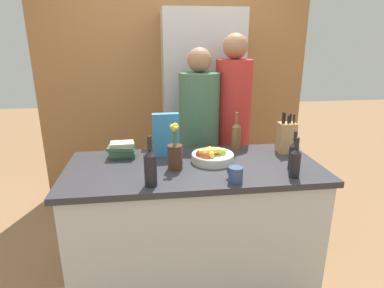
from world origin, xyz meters
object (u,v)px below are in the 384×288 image
(coffee_mug, at_px, (235,174))
(book_stack, at_px, (122,150))
(refrigerator, at_px, (200,114))
(knife_block, at_px, (286,137))
(bottle_oil, at_px, (294,155))
(bottle_vinegar, at_px, (236,135))
(bottle_water, at_px, (150,167))
(person_at_sink, at_px, (199,136))
(cereal_box, at_px, (166,135))
(bottle_wine, at_px, (295,162))
(fruit_bowl, at_px, (212,156))
(flower_vase, at_px, (175,154))
(person_in_blue, at_px, (232,125))

(coffee_mug, distance_m, book_stack, 0.87)
(refrigerator, height_order, knife_block, refrigerator)
(bottle_oil, xyz_separation_m, bottle_vinegar, (-0.27, 0.43, 0.02))
(coffee_mug, bearing_deg, bottle_water, 178.23)
(coffee_mug, bearing_deg, person_at_sink, 94.92)
(knife_block, bearing_deg, refrigerator, 115.06)
(refrigerator, distance_m, book_stack, 1.23)
(cereal_box, relative_size, bottle_wine, 1.24)
(coffee_mug, height_order, bottle_wine, bottle_wine)
(refrigerator, height_order, cereal_box, refrigerator)
(coffee_mug, bearing_deg, cereal_box, 126.25)
(fruit_bowl, relative_size, knife_block, 0.95)
(book_stack, xyz_separation_m, bottle_wine, (1.08, -0.50, 0.04))
(flower_vase, bearing_deg, person_at_sink, 68.54)
(refrigerator, height_order, fruit_bowl, refrigerator)
(knife_block, height_order, bottle_vinegar, knife_block)
(cereal_box, bearing_deg, flower_vase, -80.73)
(refrigerator, height_order, bottle_wine, refrigerator)
(refrigerator, bearing_deg, fruit_bowl, -94.96)
(cereal_box, relative_size, person_in_blue, 0.17)
(fruit_bowl, relative_size, person_in_blue, 0.16)
(bottle_vinegar, height_order, bottle_wine, bottle_vinegar)
(person_at_sink, bearing_deg, refrigerator, 101.79)
(knife_block, bearing_deg, bottle_oil, -105.33)
(coffee_mug, bearing_deg, fruit_bowl, 101.99)
(flower_vase, distance_m, coffee_mug, 0.42)
(knife_block, distance_m, bottle_oil, 0.35)
(bottle_vinegar, bearing_deg, flower_vase, -147.09)
(bottle_vinegar, xyz_separation_m, person_in_blue, (0.07, 0.39, -0.02))
(bottle_oil, distance_m, bottle_water, 0.92)
(flower_vase, bearing_deg, knife_block, 14.69)
(flower_vase, relative_size, person_in_blue, 0.17)
(cereal_box, height_order, book_stack, cereal_box)
(book_stack, bearing_deg, flower_vase, -37.04)
(refrigerator, relative_size, bottle_water, 6.74)
(fruit_bowl, height_order, book_stack, book_stack)
(cereal_box, distance_m, person_at_sink, 0.51)
(coffee_mug, xyz_separation_m, book_stack, (-0.70, 0.52, 0.01))
(bottle_wine, xyz_separation_m, bottle_water, (-0.88, -0.01, 0.02))
(refrigerator, bearing_deg, cereal_box, -112.31)
(knife_block, distance_m, bottle_water, 1.11)
(bottle_water, bearing_deg, book_stack, 111.53)
(fruit_bowl, relative_size, bottle_wine, 1.16)
(knife_block, xyz_separation_m, coffee_mug, (-0.51, -0.47, -0.07))
(coffee_mug, bearing_deg, bottle_vinegar, 74.95)
(refrigerator, height_order, bottle_vinegar, refrigerator)
(bottle_water, height_order, person_at_sink, person_at_sink)
(bottle_oil, bearing_deg, knife_block, 74.67)
(flower_vase, height_order, person_at_sink, person_at_sink)
(coffee_mug, xyz_separation_m, bottle_vinegar, (0.15, 0.57, 0.07))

